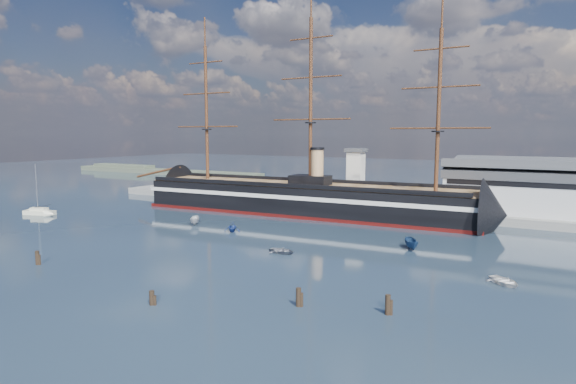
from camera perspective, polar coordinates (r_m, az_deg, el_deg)
The scene contains 15 objects.
ground at distance 106.68m, azimuth -0.26°, elevation -4.41°, with size 600.00×600.00×0.00m, color #17242F.
quay at distance 135.00m, azimuth 11.19°, elevation -2.14°, with size 180.00×18.00×2.00m, color slate.
quay_tower at distance 133.45m, azimuth 8.03°, elevation 2.04°, with size 5.00×5.00×15.00m.
shoreline at distance 267.55m, azimuth -15.96°, elevation 2.48°, with size 120.00×10.00×4.00m.
warship at distance 127.11m, azimuth 1.14°, elevation -0.73°, with size 113.31×21.17×53.94m.
sailboat at distance 140.87m, azimuth -27.39°, elevation -2.07°, with size 8.63×4.87×13.25m.
motorboat_a at distance 113.72m, azimuth -10.96°, elevation -3.83°, with size 5.96×2.19×2.39m, color silver.
motorboat_b at distance 85.38m, azimuth -0.72°, elevation -7.30°, with size 2.99×1.19×1.39m, color slate.
motorboat_d at distance 104.69m, azimuth -6.61°, elevation -4.67°, with size 6.36×2.76×2.33m, color navy.
motorboat_e at distance 74.82m, azimuth 24.26°, elevation -9.98°, with size 3.11×1.24×1.45m, color silver.
motorboat_f at distance 90.89m, azimuth 14.43°, elevation -6.64°, with size 6.27×2.30×2.51m, color navy.
piling_near_left at distance 88.14m, azimuth -27.54°, elevation -7.64°, with size 0.64×0.64×2.97m, color black.
piling_near_mid at distance 63.14m, azimuth -15.80°, elevation -12.75°, with size 0.64×0.64×2.52m, color black.
piling_near_right at distance 60.37m, azimuth 1.25°, elevation -13.41°, with size 0.64×0.64×3.05m, color black.
piling_far_right at distance 59.04m, azimuth 11.71°, elevation -14.04°, with size 0.64×0.64×3.09m, color black.
Camera 1 is at (52.76, -50.32, 20.99)m, focal length 30.00 mm.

